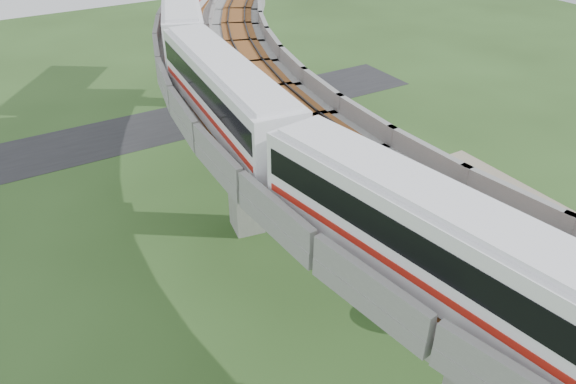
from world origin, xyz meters
The scene contains 14 objects.
ground centered at (0.00, 0.00, 0.00)m, with size 160.00×160.00×0.00m, color #2A461C.
dirt_lot centered at (14.00, -2.00, 0.02)m, with size 18.00×26.00×0.04m, color gray.
asphalt_road centered at (0.00, 30.00, 0.01)m, with size 60.00×8.00×0.03m, color #232326.
viaduct centered at (3.84, 0.00, 9.05)m, with size 19.58×73.98×11.40m.
metro_train centered at (1.77, 12.94, 12.31)m, with size 18.33×59.82×3.64m.
fence centered at (9.75, 0.00, 0.75)m, with size 3.87×38.73×1.50m.
tree_0 centered at (11.93, 24.30, 1.92)m, with size 3.20×3.20×3.28m.
tree_1 centered at (8.68, 14.72, 1.88)m, with size 2.66×2.66×3.02m.
tree_2 centered at (7.46, 11.17, 2.46)m, with size 2.25×2.25×3.43m.
tree_3 centered at (7.01, 0.83, 2.07)m, with size 2.61×2.61×3.19m.
tree_4 centered at (6.92, -4.00, 2.63)m, with size 2.90×2.90×3.87m.
tree_5 centered at (7.69, -9.60, 1.92)m, with size 2.26×2.26×2.89m.
car_red centered at (13.99, -3.90, 0.71)m, with size 1.42×4.06×1.34m, color maroon.
car_dark centered at (15.17, 2.44, 0.73)m, with size 1.92×4.73×1.37m, color black.
Camera 1 is at (-13.61, -19.42, 23.61)m, focal length 35.00 mm.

